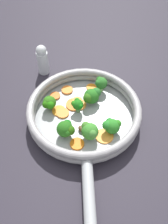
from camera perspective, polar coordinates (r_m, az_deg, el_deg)
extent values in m
plane|color=#26222C|center=(0.74, 0.00, -1.39)|extent=(4.00, 4.00, 0.00)
cylinder|color=#939699|center=(0.73, 0.00, -1.07)|extent=(0.29, 0.29, 0.01)
torus|color=gray|center=(0.72, 0.00, -0.24)|extent=(0.31, 0.31, 0.02)
torus|color=gray|center=(0.70, 0.00, 0.80)|extent=(0.31, 0.31, 0.02)
cylinder|color=#999B9E|center=(0.59, 1.21, -20.07)|extent=(0.23, 0.09, 0.03)
sphere|color=#979A9A|center=(0.65, -2.57, -9.97)|extent=(0.01, 0.01, 0.01)
sphere|color=#93979A|center=(0.65, 3.64, -9.72)|extent=(0.01, 0.01, 0.01)
cylinder|color=orange|center=(0.67, -1.52, -6.94)|extent=(0.05, 0.05, 0.01)
cylinder|color=orange|center=(0.76, -1.77, 2.39)|extent=(0.03, 0.03, 0.00)
cylinder|color=orange|center=(0.73, -4.66, -0.25)|extent=(0.04, 0.04, 0.01)
cylinder|color=orange|center=(0.75, -0.92, 1.64)|extent=(0.05, 0.05, 0.00)
cylinder|color=orange|center=(0.79, 1.61, 5.39)|extent=(0.04, 0.04, 0.00)
cylinder|color=orange|center=(0.68, 4.45, -5.22)|extent=(0.06, 0.06, 0.00)
cylinder|color=orange|center=(0.79, -3.68, 4.80)|extent=(0.04, 0.04, 0.01)
cylinder|color=orange|center=(0.74, -5.47, 0.27)|extent=(0.05, 0.05, 0.00)
cylinder|color=orange|center=(0.75, -2.15, 1.65)|extent=(0.05, 0.05, 0.00)
cylinder|color=orange|center=(0.77, -6.29, 3.50)|extent=(0.04, 0.04, 0.01)
cylinder|color=#618953|center=(0.73, -1.30, 0.68)|extent=(0.01, 0.01, 0.02)
sphere|color=#1C6A16|center=(0.71, -1.32, 1.58)|extent=(0.03, 0.03, 0.03)
sphere|color=#1D7416|center=(0.72, -1.54, 2.54)|extent=(0.01, 0.01, 0.01)
sphere|color=#147112|center=(0.71, -0.85, 1.26)|extent=(0.01, 0.01, 0.01)
sphere|color=#247416|center=(0.71, -2.18, 1.86)|extent=(0.02, 0.02, 0.02)
cylinder|color=#7BB15D|center=(0.69, 6.06, -3.97)|extent=(0.01, 0.01, 0.01)
sphere|color=#277722|center=(0.68, 6.18, -3.13)|extent=(0.04, 0.04, 0.04)
sphere|color=#277A28|center=(0.67, 5.04, -2.87)|extent=(0.03, 0.03, 0.03)
sphere|color=#237928|center=(0.68, 5.57, -2.11)|extent=(0.02, 0.02, 0.02)
sphere|color=#29781C|center=(0.68, 7.33, -2.51)|extent=(0.02, 0.02, 0.02)
cylinder|color=#86AF63|center=(0.68, -4.10, -4.65)|extent=(0.01, 0.01, 0.02)
sphere|color=#205D16|center=(0.67, -4.19, -3.71)|extent=(0.04, 0.04, 0.04)
sphere|color=#25550E|center=(0.66, -3.07, -4.02)|extent=(0.03, 0.03, 0.03)
sphere|color=#216016|center=(0.66, -3.63, -4.50)|extent=(0.02, 0.02, 0.02)
sphere|color=#186419|center=(0.67, -3.68, -2.61)|extent=(0.02, 0.02, 0.02)
cylinder|color=#7C9F60|center=(0.75, 1.60, 2.47)|extent=(0.01, 0.01, 0.01)
sphere|color=#23671C|center=(0.74, 1.64, 3.45)|extent=(0.04, 0.04, 0.04)
sphere|color=#2C6216|center=(0.72, 0.85, 3.07)|extent=(0.03, 0.03, 0.03)
sphere|color=#266925|center=(0.74, 2.61, 4.24)|extent=(0.03, 0.03, 0.03)
cylinder|color=#638E4E|center=(0.67, 1.26, -5.22)|extent=(0.02, 0.02, 0.02)
sphere|color=#367E28|center=(0.66, 1.30, -4.23)|extent=(0.04, 0.04, 0.04)
sphere|color=#3C772D|center=(0.64, 1.89, -4.76)|extent=(0.02, 0.02, 0.02)
sphere|color=#3C7426|center=(0.66, 0.40, -3.04)|extent=(0.02, 0.02, 0.02)
cylinder|color=#83B463|center=(0.78, 3.74, 5.21)|extent=(0.01, 0.01, 0.02)
sphere|color=#276622|center=(0.77, 3.82, 6.28)|extent=(0.04, 0.04, 0.04)
sphere|color=#23671D|center=(0.77, 3.30, 7.11)|extent=(0.02, 0.02, 0.02)
sphere|color=#27631C|center=(0.77, 3.38, 7.14)|extent=(0.02, 0.02, 0.02)
sphere|color=#245F23|center=(0.75, 3.09, 6.30)|extent=(0.02, 0.02, 0.02)
cylinder|color=#688B4E|center=(0.74, -7.37, 1.18)|extent=(0.01, 0.01, 0.02)
sphere|color=#2B6A15|center=(0.73, -7.51, 2.10)|extent=(0.04, 0.04, 0.04)
sphere|color=#22600C|center=(0.72, -8.23, 1.63)|extent=(0.02, 0.02, 0.02)
sphere|color=#22720E|center=(0.72, -7.36, 1.54)|extent=(0.02, 0.02, 0.02)
ellipsoid|color=brown|center=(0.69, -0.59, -3.66)|extent=(0.02, 0.02, 0.01)
cylinder|color=silver|center=(0.85, -8.90, 10.58)|extent=(0.04, 0.04, 0.08)
sphere|color=silver|center=(0.82, -9.32, 13.11)|extent=(0.03, 0.03, 0.03)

